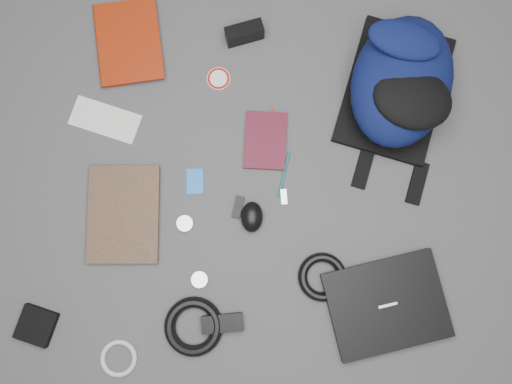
# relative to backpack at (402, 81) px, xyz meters

# --- Properties ---
(ground) EXTENTS (4.00, 4.00, 0.00)m
(ground) POSITION_rel_backpack_xyz_m (-0.38, -0.33, -0.09)
(ground) COLOR #4F4F51
(ground) RESTS_ON ground
(backpack) EXTENTS (0.38, 0.48, 0.18)m
(backpack) POSITION_rel_backpack_xyz_m (0.00, 0.00, 0.00)
(backpack) COLOR #070E33
(backpack) RESTS_ON ground
(laptop) EXTENTS (0.37, 0.33, 0.03)m
(laptop) POSITION_rel_backpack_xyz_m (-0.00, -0.61, -0.07)
(laptop) COLOR black
(laptop) RESTS_ON ground
(textbook_red) EXTENTS (0.24, 0.29, 0.03)m
(textbook_red) POSITION_rel_backpack_xyz_m (-0.88, 0.07, -0.08)
(textbook_red) COLOR maroon
(textbook_red) RESTS_ON ground
(comic_book) EXTENTS (0.22, 0.29, 0.02)m
(comic_book) POSITION_rel_backpack_xyz_m (-0.85, -0.42, -0.08)
(comic_book) COLOR #9D650B
(comic_book) RESTS_ON ground
(envelope) EXTENTS (0.22, 0.14, 0.00)m
(envelope) POSITION_rel_backpack_xyz_m (-0.84, -0.14, -0.09)
(envelope) COLOR silver
(envelope) RESTS_ON ground
(dvd_case) EXTENTS (0.12, 0.17, 0.01)m
(dvd_case) POSITION_rel_backpack_xyz_m (-0.36, -0.17, -0.08)
(dvd_case) COLOR #3F0C18
(dvd_case) RESTS_ON ground
(compact_camera) EXTENTS (0.12, 0.08, 0.06)m
(compact_camera) POSITION_rel_backpack_xyz_m (-0.45, 0.14, -0.06)
(compact_camera) COLOR black
(compact_camera) RESTS_ON ground
(sticker_disc) EXTENTS (0.09, 0.09, 0.00)m
(sticker_disc) POSITION_rel_backpack_xyz_m (-0.51, 0.00, -0.09)
(sticker_disc) COLOR white
(sticker_disc) RESTS_ON ground
(pen_teal) EXTENTS (0.03, 0.13, 0.01)m
(pen_teal) POSITION_rel_backpack_xyz_m (-0.30, -0.27, -0.09)
(pen_teal) COLOR #0B5969
(pen_teal) RESTS_ON ground
(pen_red) EXTENTS (0.03, 0.14, 0.01)m
(pen_red) POSITION_rel_backpack_xyz_m (-0.36, -0.14, -0.08)
(pen_red) COLOR #BC320E
(pen_red) RESTS_ON ground
(id_badge) EXTENTS (0.05, 0.08, 0.00)m
(id_badge) POSITION_rel_backpack_xyz_m (-0.56, -0.31, -0.09)
(id_badge) COLOR blue
(id_badge) RESTS_ON ground
(usb_black) EXTENTS (0.03, 0.07, 0.01)m
(usb_black) POSITION_rel_backpack_xyz_m (-0.43, -0.37, -0.08)
(usb_black) COLOR black
(usb_black) RESTS_ON ground
(usb_silver) EXTENTS (0.02, 0.05, 0.01)m
(usb_silver) POSITION_rel_backpack_xyz_m (-0.30, -0.33, -0.08)
(usb_silver) COLOR #B5B5B8
(usb_silver) RESTS_ON ground
(mouse) EXTENTS (0.06, 0.09, 0.05)m
(mouse) POSITION_rel_backpack_xyz_m (-0.39, -0.40, -0.07)
(mouse) COLOR black
(mouse) RESTS_ON ground
(headphone_left) EXTENTS (0.05, 0.05, 0.01)m
(headphone_left) POSITION_rel_backpack_xyz_m (-0.58, -0.43, -0.08)
(headphone_left) COLOR #ABABAD
(headphone_left) RESTS_ON ground
(headphone_right) EXTENTS (0.06, 0.06, 0.01)m
(headphone_right) POSITION_rel_backpack_xyz_m (-0.52, -0.58, -0.08)
(headphone_right) COLOR #B8B8BA
(headphone_right) RESTS_ON ground
(cable_coil) EXTENTS (0.17, 0.17, 0.03)m
(cable_coil) POSITION_rel_backpack_xyz_m (-0.18, -0.55, -0.08)
(cable_coil) COLOR black
(cable_coil) RESTS_ON ground
(power_brick) EXTENTS (0.12, 0.07, 0.03)m
(power_brick) POSITION_rel_backpack_xyz_m (-0.45, -0.70, -0.07)
(power_brick) COLOR black
(power_brick) RESTS_ON ground
(power_cord_coil) EXTENTS (0.20, 0.20, 0.03)m
(power_cord_coil) POSITION_rel_backpack_xyz_m (-0.53, -0.71, -0.07)
(power_cord_coil) COLOR black
(power_cord_coil) RESTS_ON ground
(pouch) EXTENTS (0.12, 0.12, 0.02)m
(pouch) POSITION_rel_backpack_xyz_m (-0.96, -0.74, -0.08)
(pouch) COLOR black
(pouch) RESTS_ON ground
(white_cable_coil) EXTENTS (0.11, 0.11, 0.01)m
(white_cable_coil) POSITION_rel_backpack_xyz_m (-0.73, -0.81, -0.08)
(white_cable_coil) COLOR silver
(white_cable_coil) RESTS_ON ground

